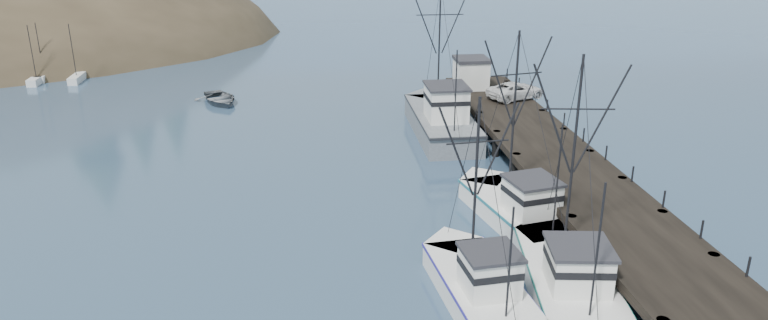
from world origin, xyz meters
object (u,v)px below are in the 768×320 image
Objects in this scene: pier_shed at (471,72)px; trawler_far at (516,208)px; trawler_near at (567,275)px; trawler_mid at (477,283)px; pickup_truck at (516,91)px; work_vessel at (441,119)px; motorboat at (220,103)px; pier at (553,156)px.

trawler_far is at bearing -96.91° from pier_shed.
trawler_near reaches higher than trawler_far.
trawler_near is 1.17× the size of trawler_mid.
pickup_truck is at bearing 69.76° from trawler_mid.
work_vessel reaches higher than trawler_mid.
pickup_truck reaches higher than motorboat.
trawler_mid reaches higher than pier_shed.
motorboat is at bearing 168.64° from pier_shed.
trawler_far is at bearing 90.79° from trawler_near.
trawler_far is 24.50m from pier_shed.
trawler_mid reaches higher than pickup_truck.
trawler_far reaches higher than pickup_truck.
trawler_far is 2.05× the size of motorboat.
trawler_mid is at bearing 138.18° from pickup_truck.
work_vessel is (-1.22, 17.23, 0.41)m from trawler_far.
trawler_far is at bearing -125.64° from pier.
trawler_near reaches higher than pier_shed.
trawler_mid is 30.04m from pickup_truck.
pier_shed reaches higher than pier.
work_vessel is 4.59× the size of pier_shed.
pier is 18.14m from pier_shed.
pickup_truck is at bearing 83.76° from pier.
trawler_near is 1.02× the size of trawler_far.
pier_shed is at bearing 84.98° from trawler_near.
work_vessel is at bearing 88.93° from pickup_truck.
pickup_truck is (5.82, 27.88, 1.91)m from trawler_near.
work_vessel reaches higher than pier_shed.
pier is at bearing 73.03° from trawler_near.
pier is at bearing -62.90° from work_vessel.
trawler_near is at bearing -106.97° from pier.
trawler_far is 20.86m from pickup_truck.
work_vessel is at bearing -53.71° from motorboat.
trawler_near is 7.98m from trawler_far.
trawler_far is (-4.43, -6.18, -0.87)m from pier.
motorboat is at bearing 148.81° from work_vessel.
trawler_far is at bearing -77.19° from motorboat.
work_vessel is 22.54m from motorboat.
trawler_far reaches higher than pier_shed.
pier_shed is (2.82, 32.16, 2.60)m from trawler_near.
trawler_near is at bearing -95.02° from pier_shed.
trawler_far is (4.44, 8.22, 0.00)m from trawler_mid.
work_vessel is 2.60× the size of motorboat.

